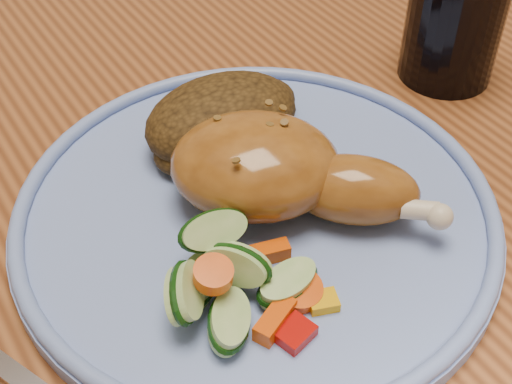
% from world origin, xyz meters
% --- Properties ---
extents(dining_table, '(0.90, 1.40, 0.75)m').
position_xyz_m(dining_table, '(0.00, 0.00, 0.67)').
color(dining_table, brown).
rests_on(dining_table, ground).
extents(chair_far, '(0.42, 0.42, 0.91)m').
position_xyz_m(chair_far, '(0.00, 0.63, 0.49)').
color(chair_far, '#4C2D16').
rests_on(chair_far, ground).
extents(plate, '(0.30, 0.30, 0.01)m').
position_xyz_m(plate, '(-0.08, -0.07, 0.76)').
color(plate, '#6D88D1').
rests_on(plate, dining_table).
extents(plate_rim, '(0.30, 0.30, 0.01)m').
position_xyz_m(plate_rim, '(-0.08, -0.07, 0.77)').
color(plate_rim, '#6D88D1').
rests_on(plate_rim, plate).
extents(chicken_leg, '(0.15, 0.16, 0.06)m').
position_xyz_m(chicken_leg, '(-0.07, -0.08, 0.79)').
color(chicken_leg, '#92581E').
rests_on(chicken_leg, plate).
extents(rice_pilaf, '(0.12, 0.08, 0.05)m').
position_xyz_m(rice_pilaf, '(-0.07, -0.01, 0.78)').
color(rice_pilaf, '#402A10').
rests_on(rice_pilaf, plate).
extents(vegetable_pile, '(0.10, 0.10, 0.05)m').
position_xyz_m(vegetable_pile, '(-0.13, -0.12, 0.78)').
color(vegetable_pile, '#A50A05').
rests_on(vegetable_pile, plate).
extents(drinking_glass, '(0.07, 0.07, 0.10)m').
position_xyz_m(drinking_glass, '(0.13, -0.02, 0.80)').
color(drinking_glass, black).
rests_on(drinking_glass, dining_table).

